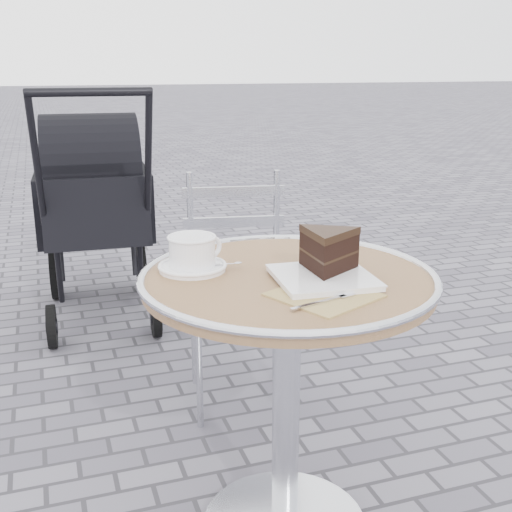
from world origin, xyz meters
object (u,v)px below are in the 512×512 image
object	(u,v)px
bistro_chair	(237,261)
baby_stroller	(95,214)
cappuccino_set	(193,255)
cafe_table	(287,338)
cake_plate_set	(327,257)

from	to	relation	value
bistro_chair	baby_stroller	xyz separation A→B (m)	(-0.42, 1.02, -0.01)
cappuccino_set	bistro_chair	distance (m)	0.79
cafe_table	cake_plate_set	size ratio (longest dim) A/B	2.23
cake_plate_set	cappuccino_set	bearing A→B (deg)	153.84
cappuccino_set	cake_plate_set	bearing A→B (deg)	-52.78
cafe_table	baby_stroller	world-z (taller)	baby_stroller
cappuccino_set	baby_stroller	world-z (taller)	baby_stroller
cake_plate_set	cafe_table	bearing A→B (deg)	150.62
bistro_chair	baby_stroller	size ratio (longest dim) A/B	0.74
cafe_table	bistro_chair	xyz separation A→B (m)	(0.11, 0.80, -0.04)
cafe_table	baby_stroller	distance (m)	1.84
cappuccino_set	bistro_chair	bearing A→B (deg)	42.98
cappuccino_set	bistro_chair	size ratio (longest dim) A/B	0.23
cappuccino_set	bistro_chair	xyz separation A→B (m)	(0.32, 0.68, -0.25)
cappuccino_set	baby_stroller	xyz separation A→B (m)	(-0.10, 1.70, -0.26)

